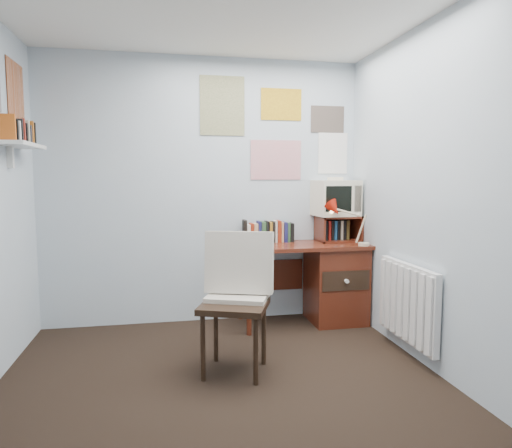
{
  "coord_description": "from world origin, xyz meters",
  "views": [
    {
      "loc": [
        -0.36,
        -2.59,
        1.38
      ],
      "look_at": [
        0.35,
        1.0,
        1.01
      ],
      "focal_mm": 32.0,
      "sensor_mm": 36.0,
      "label": 1
    }
  ],
  "objects_px": {
    "desk": "(330,280)",
    "crt_tv": "(335,196)",
    "radiator": "(408,302)",
    "wall_shelf": "(21,145)",
    "desk_lamp": "(364,226)",
    "tv_riser": "(338,228)",
    "desk_chair": "(234,306)"
  },
  "relations": [
    {
      "from": "desk_lamp",
      "to": "crt_tv",
      "type": "xyz_separation_m",
      "value": [
        -0.15,
        0.35,
        0.25
      ]
    },
    {
      "from": "desk_lamp",
      "to": "crt_tv",
      "type": "relative_size",
      "value": 0.93
    },
    {
      "from": "crt_tv",
      "to": "desk_lamp",
      "type": "bearing_deg",
      "value": -70.9
    },
    {
      "from": "desk_lamp",
      "to": "radiator",
      "type": "height_order",
      "value": "desk_lamp"
    },
    {
      "from": "desk",
      "to": "desk_chair",
      "type": "relative_size",
      "value": 1.24
    },
    {
      "from": "tv_riser",
      "to": "radiator",
      "type": "distance_m",
      "value": 1.15
    },
    {
      "from": "desk",
      "to": "crt_tv",
      "type": "distance_m",
      "value": 0.81
    },
    {
      "from": "radiator",
      "to": "wall_shelf",
      "type": "xyz_separation_m",
      "value": [
        -2.86,
        0.55,
        1.2
      ]
    },
    {
      "from": "desk",
      "to": "crt_tv",
      "type": "xyz_separation_m",
      "value": [
        0.09,
        0.13,
        0.79
      ]
    },
    {
      "from": "crt_tv",
      "to": "wall_shelf",
      "type": "distance_m",
      "value": 2.74
    },
    {
      "from": "desk_chair",
      "to": "desk_lamp",
      "type": "bearing_deg",
      "value": 51.09
    },
    {
      "from": "desk",
      "to": "desk_lamp",
      "type": "bearing_deg",
      "value": -42.5
    },
    {
      "from": "desk_lamp",
      "to": "tv_riser",
      "type": "relative_size",
      "value": 0.92
    },
    {
      "from": "crt_tv",
      "to": "radiator",
      "type": "relative_size",
      "value": 0.49
    },
    {
      "from": "desk",
      "to": "crt_tv",
      "type": "relative_size",
      "value": 3.03
    },
    {
      "from": "tv_riser",
      "to": "wall_shelf",
      "type": "relative_size",
      "value": 0.65
    },
    {
      "from": "desk",
      "to": "crt_tv",
      "type": "height_order",
      "value": "crt_tv"
    },
    {
      "from": "desk",
      "to": "tv_riser",
      "type": "xyz_separation_m",
      "value": [
        0.12,
        0.11,
        0.48
      ]
    },
    {
      "from": "desk_chair",
      "to": "crt_tv",
      "type": "xyz_separation_m",
      "value": [
        1.16,
        1.11,
        0.71
      ]
    },
    {
      "from": "tv_riser",
      "to": "radiator",
      "type": "height_order",
      "value": "tv_riser"
    },
    {
      "from": "desk_lamp",
      "to": "wall_shelf",
      "type": "height_order",
      "value": "wall_shelf"
    },
    {
      "from": "tv_riser",
      "to": "crt_tv",
      "type": "xyz_separation_m",
      "value": [
        -0.03,
        0.02,
        0.31
      ]
    },
    {
      "from": "desk",
      "to": "radiator",
      "type": "relative_size",
      "value": 1.5
    },
    {
      "from": "desk",
      "to": "desk_lamp",
      "type": "relative_size",
      "value": 3.27
    },
    {
      "from": "desk_chair",
      "to": "crt_tv",
      "type": "height_order",
      "value": "crt_tv"
    },
    {
      "from": "tv_riser",
      "to": "radiator",
      "type": "relative_size",
      "value": 0.5
    },
    {
      "from": "desk_lamp",
      "to": "wall_shelf",
      "type": "distance_m",
      "value": 2.9
    },
    {
      "from": "desk_chair",
      "to": "radiator",
      "type": "xyz_separation_m",
      "value": [
        1.36,
        0.05,
        -0.06
      ]
    },
    {
      "from": "desk_chair",
      "to": "desk_lamp",
      "type": "xyz_separation_m",
      "value": [
        1.31,
        0.76,
        0.46
      ]
    },
    {
      "from": "radiator",
      "to": "wall_shelf",
      "type": "bearing_deg",
      "value": 169.11
    },
    {
      "from": "tv_riser",
      "to": "crt_tv",
      "type": "distance_m",
      "value": 0.31
    },
    {
      "from": "radiator",
      "to": "desk_chair",
      "type": "bearing_deg",
      "value": -177.99
    }
  ]
}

